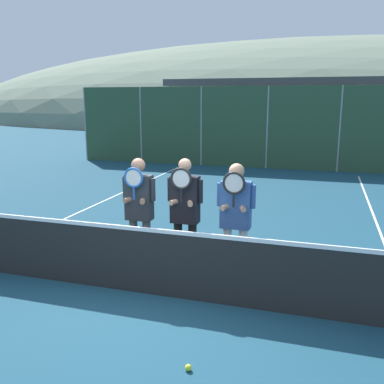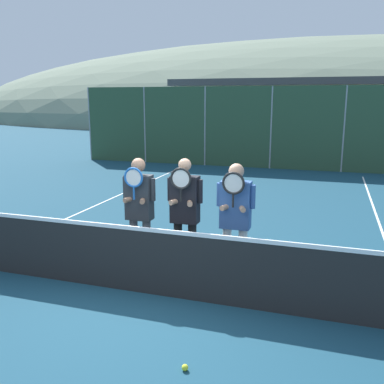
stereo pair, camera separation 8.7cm
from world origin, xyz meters
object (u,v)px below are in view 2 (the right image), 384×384
object	(u,v)px
player_center_left	(185,210)
car_left_of_center	(280,139)
player_center_right	(235,214)
car_far_left	(183,135)
tennis_ball_on_court	(185,368)
player_leftmost	(139,207)

from	to	relation	value
player_center_left	car_left_of_center	distance (m)	14.71
player_center_left	player_center_right	xyz separation A→B (m)	(0.77, 0.03, -0.00)
player_center_left	car_left_of_center	world-z (taller)	player_center_left
car_far_left	car_left_of_center	world-z (taller)	car_far_left
car_far_left	tennis_ball_on_court	distance (m)	18.05
player_leftmost	car_left_of_center	world-z (taller)	player_leftmost
player_center_right	car_far_left	bearing A→B (deg)	112.08
player_center_left	player_center_right	size ratio (longest dim) A/B	1.02
player_center_right	tennis_ball_on_court	size ratio (longest dim) A/B	26.89
player_center_left	tennis_ball_on_court	world-z (taller)	player_center_left
player_leftmost	player_center_left	xyz separation A→B (m)	(0.74, 0.01, 0.00)
player_leftmost	tennis_ball_on_court	bearing A→B (deg)	-55.43
player_center_left	car_far_left	distance (m)	15.72
tennis_ball_on_court	car_far_left	bearing A→B (deg)	109.40
player_center_left	player_center_right	world-z (taller)	player_center_left
player_center_right	car_far_left	xyz separation A→B (m)	(-6.00, 14.79, -0.18)
player_leftmost	player_center_left	world-z (taller)	player_center_left
player_center_left	car_left_of_center	bearing A→B (deg)	91.29
player_center_right	tennis_ball_on_court	bearing A→B (deg)	-90.30
player_center_left	car_far_left	bearing A→B (deg)	109.45
car_left_of_center	player_center_right	bearing A→B (deg)	-85.72
player_leftmost	car_left_of_center	distance (m)	14.73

